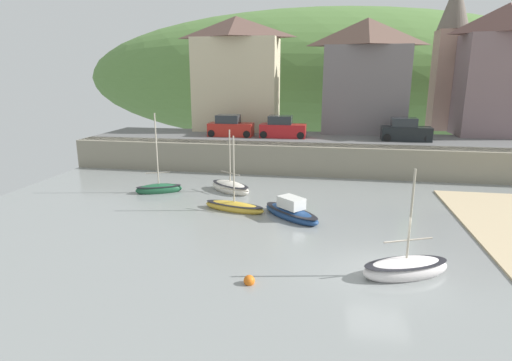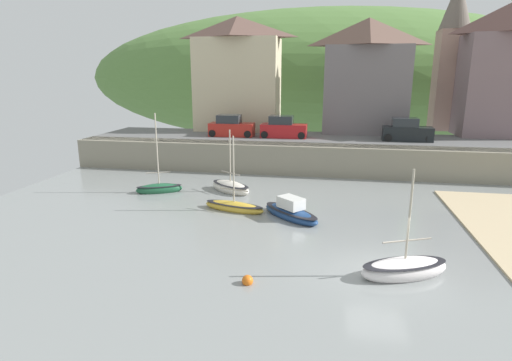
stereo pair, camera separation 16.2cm
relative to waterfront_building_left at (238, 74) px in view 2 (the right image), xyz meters
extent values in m
cube|color=gray|center=(11.77, -25.20, -8.04)|extent=(48.00, 40.00, 0.06)
cube|color=gray|center=(11.77, -8.20, -6.81)|extent=(48.00, 2.40, 2.40)
cube|color=#606060|center=(11.77, -4.50, -5.66)|extent=(48.00, 9.00, 0.10)
ellipsoid|color=#567F3D|center=(8.20, 30.00, -0.56)|extent=(80.00, 44.00, 21.30)
cube|color=beige|center=(0.00, 0.00, -1.10)|extent=(8.25, 4.38, 9.02)
pyramid|color=brown|center=(0.00, 0.00, 4.42)|extent=(8.55, 4.68, 2.03)
cube|color=slate|center=(12.51, 0.00, -1.53)|extent=(7.79, 4.23, 8.17)
pyramid|color=brown|center=(12.51, 0.00, 3.79)|extent=(8.09, 4.53, 2.46)
cube|color=slate|center=(24.38, 0.00, -1.09)|extent=(6.76, 4.45, 9.05)
pyramid|color=brown|center=(24.38, 0.00, 4.71)|extent=(7.06, 4.75, 2.55)
cube|color=tan|center=(20.93, 4.00, -0.71)|extent=(2.80, 2.80, 9.80)
cone|color=#665B51|center=(20.93, 4.00, 6.62)|extent=(3.00, 3.00, 4.86)
ellipsoid|color=#1E5636|center=(-2.03, -15.76, -7.79)|extent=(3.23, 2.11, 0.82)
ellipsoid|color=black|center=(-2.03, -15.76, -7.56)|extent=(3.17, 2.07, 0.12)
cylinder|color=#B2A893|center=(-2.03, -15.76, -4.96)|extent=(0.09, 0.09, 4.83)
cylinder|color=gray|center=(-2.03, -15.76, -6.59)|extent=(1.54, 0.74, 0.07)
ellipsoid|color=gold|center=(3.97, -18.63, -7.82)|extent=(4.01, 1.98, 0.69)
ellipsoid|color=black|center=(3.97, -18.63, -7.63)|extent=(3.93, 1.94, 0.12)
cylinder|color=#B2A893|center=(3.97, -18.63, -5.49)|extent=(0.09, 0.09, 3.97)
cylinder|color=gray|center=(3.97, -18.63, -6.72)|extent=(1.85, 0.55, 0.07)
ellipsoid|color=silver|center=(2.77, -14.66, -7.75)|extent=(3.64, 3.12, 0.96)
ellipsoid|color=black|center=(2.77, -14.66, -7.48)|extent=(3.56, 3.06, 0.12)
cylinder|color=#B2A893|center=(2.77, -14.66, -5.48)|extent=(0.09, 0.09, 3.58)
cylinder|color=gray|center=(2.77, -14.66, -6.68)|extent=(1.62, 1.16, 0.07)
ellipsoid|color=white|center=(12.69, -25.52, -7.74)|extent=(3.95, 2.70, 0.99)
ellipsoid|color=black|center=(12.69, -25.52, -7.47)|extent=(3.87, 2.65, 0.12)
cylinder|color=#B2A893|center=(12.69, -25.52, -5.41)|extent=(0.09, 0.09, 3.67)
cylinder|color=gray|center=(12.69, -25.52, -6.48)|extent=(2.00, 0.91, 0.07)
ellipsoid|color=navy|center=(7.45, -19.31, -7.81)|extent=(3.98, 3.79, 0.74)
ellipsoid|color=black|center=(7.45, -19.31, -7.60)|extent=(3.90, 3.71, 0.12)
cube|color=silver|center=(7.45, -19.31, -7.12)|extent=(1.71, 1.68, 0.63)
cube|color=#AE231B|center=(0.43, -4.50, -5.01)|extent=(4.10, 1.71, 1.20)
cube|color=#282D33|center=(0.18, -4.50, -4.06)|extent=(2.10, 1.50, 0.80)
cylinder|color=black|center=(2.08, -3.70, -5.29)|extent=(0.64, 0.22, 0.64)
cylinder|color=black|center=(2.08, -5.30, -5.29)|extent=(0.64, 0.22, 0.64)
cylinder|color=black|center=(-1.22, -3.70, -5.29)|extent=(0.64, 0.22, 0.64)
cylinder|color=black|center=(-1.22, -5.30, -5.29)|extent=(0.64, 0.22, 0.64)
cube|color=#B11A1E|center=(5.27, -4.50, -5.01)|extent=(4.12, 1.75, 1.20)
cube|color=#282D33|center=(5.02, -4.50, -4.06)|extent=(2.12, 1.53, 0.80)
cylinder|color=black|center=(6.92, -3.70, -5.29)|extent=(0.64, 0.22, 0.64)
cylinder|color=black|center=(6.92, -5.30, -5.29)|extent=(0.64, 0.22, 0.64)
cylinder|color=black|center=(3.62, -3.70, -5.29)|extent=(0.64, 0.22, 0.64)
cylinder|color=black|center=(3.62, -5.30, -5.29)|extent=(0.64, 0.22, 0.64)
cube|color=black|center=(15.93, -4.50, -5.01)|extent=(4.16, 1.86, 1.20)
cube|color=#282D33|center=(15.68, -4.50, -4.06)|extent=(2.16, 1.58, 0.80)
cylinder|color=black|center=(17.58, -3.70, -5.29)|extent=(0.64, 0.22, 0.64)
cylinder|color=black|center=(17.58, -5.30, -5.29)|extent=(0.64, 0.22, 0.64)
cylinder|color=black|center=(14.28, -3.70, -5.29)|extent=(0.64, 0.22, 0.64)
cylinder|color=black|center=(14.28, -5.30, -5.29)|extent=(0.64, 0.22, 0.64)
sphere|color=orange|center=(6.58, -27.32, -7.88)|extent=(0.44, 0.44, 0.44)
camera|label=1|loc=(9.40, -41.62, -0.11)|focal=28.95mm
camera|label=2|loc=(9.56, -41.59, -0.11)|focal=28.95mm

